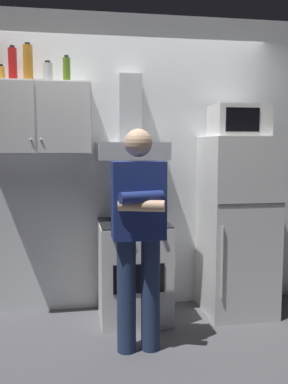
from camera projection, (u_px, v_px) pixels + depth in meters
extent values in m
plane|color=#4C4C51|center=(144.00, 329.00, 3.51)|extent=(7.00, 7.00, 0.00)
cube|color=white|center=(133.00, 164.00, 3.95)|extent=(4.80, 0.10, 2.70)
cube|color=silver|center=(37.00, 118.00, 3.55)|extent=(0.90, 0.34, 0.60)
cube|color=silver|center=(6.00, 117.00, 3.34)|extent=(0.43, 0.01, 0.58)
cube|color=silver|center=(64.00, 117.00, 3.42)|extent=(0.43, 0.01, 0.58)
sphere|color=#B2B2B7|center=(31.00, 140.00, 3.38)|extent=(0.02, 0.02, 0.02)
sphere|color=#B2B2B7|center=(41.00, 140.00, 3.40)|extent=(0.02, 0.02, 0.02)
cube|color=white|center=(134.00, 271.00, 3.70)|extent=(0.60, 0.60, 0.85)
cube|color=black|center=(134.00, 223.00, 3.66)|extent=(0.59, 0.59, 0.01)
cube|color=black|center=(139.00, 279.00, 3.40)|extent=(0.42, 0.01, 0.24)
cylinder|color=black|center=(120.00, 224.00, 3.51)|extent=(0.16, 0.16, 0.01)
cylinder|color=black|center=(151.00, 223.00, 3.56)|extent=(0.16, 0.16, 0.01)
cylinder|color=black|center=(117.00, 219.00, 3.75)|extent=(0.16, 0.16, 0.01)
cylinder|color=black|center=(146.00, 219.00, 3.79)|extent=(0.16, 0.16, 0.01)
cylinder|color=black|center=(114.00, 237.00, 3.32)|extent=(0.04, 0.02, 0.04)
cylinder|color=black|center=(130.00, 237.00, 3.34)|extent=(0.04, 0.02, 0.04)
cylinder|color=black|center=(148.00, 236.00, 3.37)|extent=(0.04, 0.02, 0.04)
cylinder|color=black|center=(164.00, 236.00, 3.39)|extent=(0.04, 0.02, 0.04)
cube|color=#B7BABF|center=(132.00, 151.00, 3.67)|extent=(0.60, 0.44, 0.15)
cube|color=#B7BABF|center=(130.00, 109.00, 3.76)|extent=(0.20, 0.16, 0.60)
cube|color=silver|center=(237.00, 226.00, 3.82)|extent=(0.60, 0.60, 1.60)
cube|color=#4C4C4C|center=(252.00, 204.00, 3.50)|extent=(0.59, 0.01, 0.01)
cylinder|color=silver|center=(222.00, 262.00, 3.49)|extent=(0.02, 0.02, 0.60)
cube|color=silver|center=(239.00, 121.00, 3.74)|extent=(0.48, 0.36, 0.28)
cube|color=black|center=(243.00, 120.00, 3.55)|extent=(0.30, 0.01, 0.20)
cylinder|color=navy|center=(126.00, 296.00, 3.09)|extent=(0.14, 0.14, 0.85)
cylinder|color=navy|center=(151.00, 294.00, 3.12)|extent=(0.14, 0.14, 0.85)
cube|color=navy|center=(138.00, 200.00, 3.03)|extent=(0.38, 0.20, 0.56)
cylinder|color=navy|center=(142.00, 197.00, 2.89)|extent=(0.33, 0.17, 0.08)
cylinder|color=#DBAD89|center=(142.00, 206.00, 2.89)|extent=(0.33, 0.17, 0.08)
sphere|color=#DBAD89|center=(138.00, 143.00, 2.98)|extent=(0.20, 0.20, 0.20)
cylinder|color=#B7BABF|center=(151.00, 216.00, 3.55)|extent=(0.18, 0.18, 0.11)
cylinder|color=black|center=(138.00, 212.00, 3.53)|extent=(0.05, 0.01, 0.01)
cylinder|color=black|center=(164.00, 211.00, 3.57)|extent=(0.05, 0.01, 0.01)
cylinder|color=#4C6B19|center=(67.00, 70.00, 3.53)|extent=(0.06, 0.06, 0.20)
cylinder|color=black|center=(66.00, 57.00, 3.52)|extent=(0.03, 0.03, 0.02)
cylinder|color=red|center=(13.00, 65.00, 3.47)|extent=(0.07, 0.07, 0.27)
cylinder|color=black|center=(12.00, 47.00, 3.45)|extent=(0.04, 0.04, 0.02)
cylinder|color=#B7721E|center=(28.00, 63.00, 3.47)|extent=(0.08, 0.08, 0.29)
cylinder|color=black|center=(27.00, 44.00, 3.45)|extent=(0.04, 0.04, 0.02)
cylinder|color=#B2B5BA|center=(48.00, 73.00, 3.55)|extent=(0.08, 0.08, 0.16)
cylinder|color=black|center=(47.00, 62.00, 3.54)|extent=(0.05, 0.05, 0.02)
cylinder|color=gold|center=(1.00, 74.00, 3.49)|extent=(0.06, 0.06, 0.12)
cylinder|color=black|center=(1.00, 66.00, 3.49)|extent=(0.03, 0.03, 0.02)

